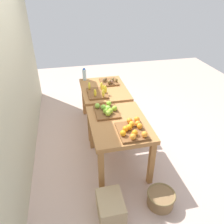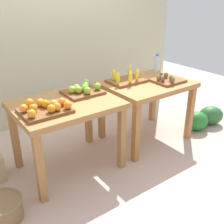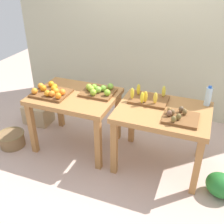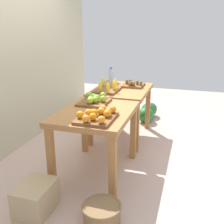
# 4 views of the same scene
# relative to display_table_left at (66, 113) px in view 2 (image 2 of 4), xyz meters

# --- Properties ---
(ground_plane) EXTENTS (8.00, 8.00, 0.00)m
(ground_plane) POSITION_rel_display_table_left_xyz_m (0.56, 0.00, -0.66)
(ground_plane) COLOR #C7AA9B
(back_wall) EXTENTS (4.40, 0.12, 3.00)m
(back_wall) POSITION_rel_display_table_left_xyz_m (0.56, 1.35, 0.84)
(back_wall) COLOR #BFBB9C
(back_wall) RESTS_ON ground_plane
(display_table_left) EXTENTS (1.04, 0.80, 0.77)m
(display_table_left) POSITION_rel_display_table_left_xyz_m (0.00, 0.00, 0.00)
(display_table_left) COLOR #A8713D
(display_table_left) RESTS_ON ground_plane
(display_table_right) EXTENTS (1.04, 0.80, 0.77)m
(display_table_right) POSITION_rel_display_table_left_xyz_m (1.12, 0.00, 0.00)
(display_table_right) COLOR #A8713D
(display_table_right) RESTS_ON ground_plane
(orange_bin) EXTENTS (0.46, 0.37, 0.11)m
(orange_bin) POSITION_rel_display_table_left_xyz_m (-0.26, -0.12, 0.16)
(orange_bin) COLOR brown
(orange_bin) RESTS_ON display_table_left
(apple_bin) EXTENTS (0.41, 0.34, 0.11)m
(apple_bin) POSITION_rel_display_table_left_xyz_m (0.27, 0.11, 0.16)
(apple_bin) COLOR brown
(apple_bin) RESTS_ON display_table_left
(banana_crate) EXTENTS (0.44, 0.32, 0.17)m
(banana_crate) POSITION_rel_display_table_left_xyz_m (0.90, 0.14, 0.15)
(banana_crate) COLOR brown
(banana_crate) RESTS_ON display_table_right
(kiwi_bin) EXTENTS (0.36, 0.33, 0.10)m
(kiwi_bin) POSITION_rel_display_table_left_xyz_m (1.31, -0.14, 0.14)
(kiwi_bin) COLOR brown
(kiwi_bin) RESTS_ON display_table_right
(water_bottle) EXTENTS (0.07, 0.07, 0.24)m
(water_bottle) POSITION_rel_display_table_left_xyz_m (1.56, 0.30, 0.23)
(water_bottle) COLOR silver
(water_bottle) RESTS_ON display_table_right
(watermelon_pile) EXTENTS (0.74, 0.41, 0.27)m
(watermelon_pile) POSITION_rel_display_table_left_xyz_m (2.02, -0.27, -0.52)
(watermelon_pile) COLOR #2C6131
(watermelon_pile) RESTS_ON ground_plane
(wicker_basket) EXTENTS (0.36, 0.36, 0.20)m
(wicker_basket) POSITION_rel_display_table_left_xyz_m (-0.83, -0.35, -0.55)
(wicker_basket) COLOR olive
(wicker_basket) RESTS_ON ground_plane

